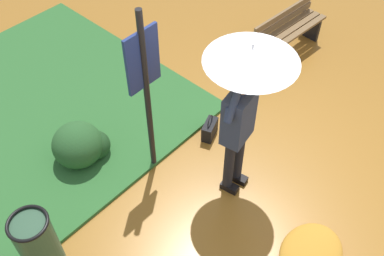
{
  "coord_description": "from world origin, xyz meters",
  "views": [
    {
      "loc": [
        -2.97,
        -1.6,
        4.56
      ],
      "look_at": [
        -0.45,
        0.7,
        0.85
      ],
      "focal_mm": 41.66,
      "sensor_mm": 36.0,
      "label": 1
    }
  ],
  "objects_px": {
    "person_with_umbrella": "(245,87)",
    "park_bench": "(288,33)",
    "info_sign_post": "(145,79)",
    "handbag": "(210,129)",
    "trash_bin": "(38,243)"
  },
  "relations": [
    {
      "from": "handbag",
      "to": "park_bench",
      "type": "bearing_deg",
      "value": 7.02
    },
    {
      "from": "info_sign_post",
      "to": "handbag",
      "type": "height_order",
      "value": "info_sign_post"
    },
    {
      "from": "handbag",
      "to": "trash_bin",
      "type": "bearing_deg",
      "value": 177.82
    },
    {
      "from": "park_bench",
      "to": "info_sign_post",
      "type": "bearing_deg",
      "value": -178.97
    },
    {
      "from": "handbag",
      "to": "trash_bin",
      "type": "height_order",
      "value": "trash_bin"
    },
    {
      "from": "info_sign_post",
      "to": "handbag",
      "type": "relative_size",
      "value": 6.22
    },
    {
      "from": "handbag",
      "to": "park_bench",
      "type": "height_order",
      "value": "park_bench"
    },
    {
      "from": "info_sign_post",
      "to": "park_bench",
      "type": "height_order",
      "value": "info_sign_post"
    },
    {
      "from": "info_sign_post",
      "to": "park_bench",
      "type": "bearing_deg",
      "value": 1.03
    },
    {
      "from": "park_bench",
      "to": "trash_bin",
      "type": "distance_m",
      "value": 4.8
    },
    {
      "from": "park_bench",
      "to": "trash_bin",
      "type": "relative_size",
      "value": 1.68
    },
    {
      "from": "person_with_umbrella",
      "to": "park_bench",
      "type": "bearing_deg",
      "value": 21.07
    },
    {
      "from": "park_bench",
      "to": "trash_bin",
      "type": "height_order",
      "value": "trash_bin"
    },
    {
      "from": "person_with_umbrella",
      "to": "handbag",
      "type": "height_order",
      "value": "person_with_umbrella"
    },
    {
      "from": "person_with_umbrella",
      "to": "info_sign_post",
      "type": "relative_size",
      "value": 0.89
    }
  ]
}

